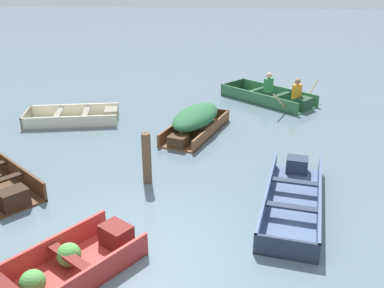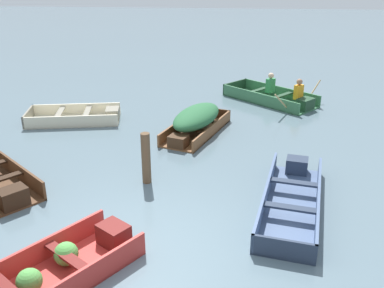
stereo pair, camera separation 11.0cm
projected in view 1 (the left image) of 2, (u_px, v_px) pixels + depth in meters
ground_plane at (139, 253)px, 6.58m from camera, size 80.00×80.00×0.00m
dinghy_red_foreground at (49, 277)px, 5.84m from camera, size 2.51×2.98×0.39m
skiff_slate_blue_near_moored at (293, 197)px, 7.91m from camera, size 1.56×3.31×0.36m
skiff_wooden_brown_far_moored at (196, 120)px, 11.08m from camera, size 1.73×2.71×0.69m
skiff_cream_outer_moored at (77, 117)px, 12.03m from camera, size 2.71×1.63×0.34m
rowboat_green_with_crew at (273, 96)px, 13.68m from camera, size 3.14×3.06×0.93m
mooring_post at (147, 159)px, 8.50m from camera, size 0.18×0.18×1.07m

